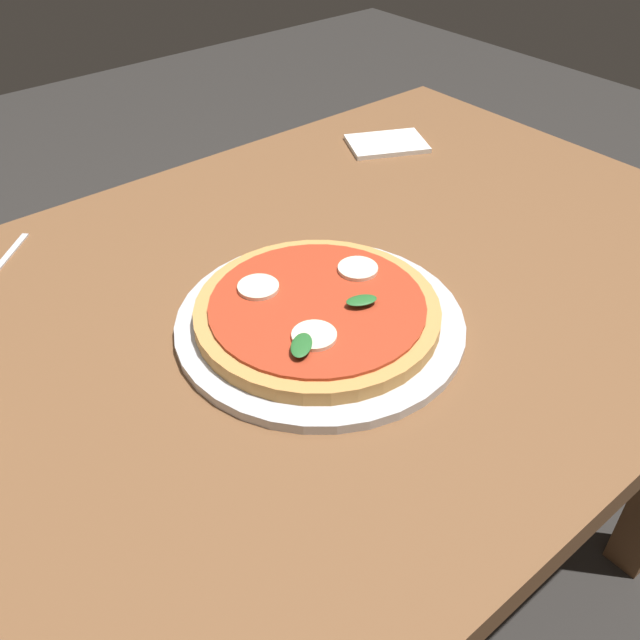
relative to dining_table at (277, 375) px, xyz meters
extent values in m
plane|color=#2D2B28|center=(0.00, 0.00, -0.62)|extent=(6.00, 6.00, 0.00)
cube|color=brown|center=(0.00, 0.00, 0.08)|extent=(1.37, 0.82, 0.04)
cube|color=brown|center=(0.60, 0.33, -0.28)|extent=(0.07, 0.07, 0.69)
cylinder|color=silver|center=(0.03, -0.06, 0.11)|extent=(0.33, 0.33, 0.01)
cylinder|color=tan|center=(0.02, -0.05, 0.13)|extent=(0.28, 0.28, 0.02)
cylinder|color=#B7381E|center=(0.02, -0.05, 0.14)|extent=(0.25, 0.25, 0.00)
cylinder|color=#F4EACC|center=(0.10, -0.04, 0.14)|extent=(0.05, 0.05, 0.00)
cylinder|color=#F4EACC|center=(-0.01, 0.01, 0.14)|extent=(0.05, 0.05, 0.00)
cylinder|color=#F4EACC|center=(-0.02, -0.10, 0.14)|extent=(0.05, 0.05, 0.00)
ellipsoid|color=#286B2D|center=(-0.04, -0.11, 0.15)|extent=(0.04, 0.04, 0.00)
ellipsoid|color=#286B2D|center=(0.06, -0.09, 0.15)|extent=(0.04, 0.03, 0.00)
cube|color=white|center=(0.43, 0.25, 0.11)|extent=(0.16, 0.14, 0.01)
cube|color=silver|center=(-0.20, 0.32, 0.11)|extent=(0.09, 0.09, 0.00)
camera|label=1|loc=(-0.36, -0.53, 0.61)|focal=38.32mm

